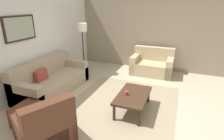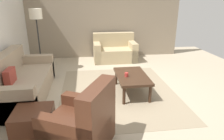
% 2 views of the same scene
% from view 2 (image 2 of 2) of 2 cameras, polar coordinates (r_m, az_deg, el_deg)
% --- Properties ---
extents(ground_plane, '(8.00, 8.00, 0.00)m').
position_cam_2_polar(ground_plane, '(4.52, 1.62, -6.08)').
color(ground_plane, tan).
extents(stone_feature_panel, '(0.12, 5.20, 2.80)m').
position_cam_2_polar(stone_feature_panel, '(7.08, -2.27, 14.97)').
color(stone_feature_panel, gray).
rests_on(stone_feature_panel, ground_plane).
extents(area_rug, '(2.98, 2.46, 0.01)m').
position_cam_2_polar(area_rug, '(4.52, 1.62, -6.04)').
color(area_rug, gray).
rests_on(area_rug, ground_plane).
extents(couch_main, '(2.19, 0.95, 0.88)m').
position_cam_2_polar(couch_main, '(4.63, -24.88, -3.35)').
color(couch_main, gray).
rests_on(couch_main, ground_plane).
extents(couch_loveseat, '(0.86, 1.36, 0.88)m').
position_cam_2_polar(couch_loveseat, '(6.75, 0.67, 5.29)').
color(couch_loveseat, tan).
rests_on(couch_loveseat, ground_plane).
extents(armchair_leather, '(1.07, 1.07, 0.95)m').
position_cam_2_polar(armchair_leather, '(2.86, -8.07, -15.67)').
color(armchair_leather, '#4C2819').
rests_on(armchair_leather, ground_plane).
extents(ottoman, '(0.56, 0.56, 0.40)m').
position_cam_2_polar(ottoman, '(3.33, -21.14, -13.60)').
color(ottoman, '#4C2819').
rests_on(ottoman, ground_plane).
extents(coffee_table, '(1.10, 0.64, 0.41)m').
position_cam_2_polar(coffee_table, '(4.35, 5.59, -2.04)').
color(coffee_table, '#382316').
rests_on(coffee_table, ground_plane).
extents(cup, '(0.08, 0.08, 0.08)m').
position_cam_2_polar(cup, '(4.23, 4.08, -1.31)').
color(cup, '#B2332D').
rests_on(cup, coffee_table).
extents(lamp_standing, '(0.32, 0.32, 1.71)m').
position_cam_2_polar(lamp_standing, '(5.75, -20.49, 12.88)').
color(lamp_standing, black).
rests_on(lamp_standing, ground_plane).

